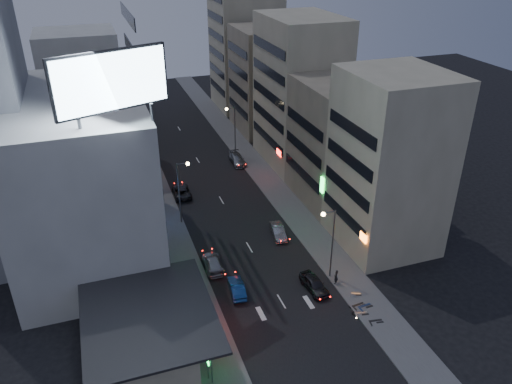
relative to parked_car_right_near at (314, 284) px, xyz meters
name	(u,v)px	position (x,y,z in m)	size (l,w,h in m)	color
ground	(297,328)	(-3.82, -4.62, -0.71)	(180.00, 180.00, 0.00)	black
sidewalk_left	(158,196)	(-11.82, 25.38, -0.65)	(4.00, 120.00, 0.12)	#4C4C4F
sidewalk_right	(266,179)	(4.18, 25.38, -0.65)	(4.00, 120.00, 0.12)	#4C4C4F
food_court	(140,333)	(-17.72, -2.62, 1.28)	(11.00, 13.00, 3.88)	#C3B798
white_building	(81,177)	(-20.82, 15.38, 8.29)	(14.00, 24.00, 18.00)	silver
shophouse_near	(389,163)	(11.18, 5.88, 9.29)	(10.00, 11.00, 20.00)	#C3B798
shophouse_mid	(342,142)	(11.68, 17.38, 7.29)	(11.00, 12.00, 16.00)	tan
shophouse_far	(300,92)	(11.18, 30.38, 10.29)	(10.00, 14.00, 22.00)	#C3B798
far_left_a	(85,100)	(-19.32, 40.38, 9.29)	(11.00, 10.00, 20.00)	silver
far_left_b	(81,93)	(-19.82, 53.38, 6.79)	(12.00, 10.00, 15.00)	gray
far_right_a	(268,80)	(11.68, 45.38, 8.29)	(11.00, 12.00, 18.00)	tan
far_right_b	(246,47)	(12.18, 59.38, 11.29)	(12.00, 12.00, 24.00)	#C3B798
billboard	(112,82)	(-16.81, 5.35, 20.95)	(9.52, 3.75, 6.20)	#595B60
street_lamp_right_near	(330,235)	(2.08, 1.38, 4.66)	(1.60, 0.44, 8.02)	#595B60
street_lamp_left	(182,184)	(-9.73, 17.38, 4.66)	(1.60, 0.44, 8.02)	#595B60
street_lamp_right_far	(232,124)	(2.08, 35.38, 4.66)	(1.60, 0.44, 8.02)	#595B60
parked_car_right_near	(314,284)	(0.00, 0.00, 0.00)	(1.67, 4.16, 1.42)	#25252A
parked_car_right_mid	(278,231)	(0.18, 10.56, -0.05)	(1.40, 4.01, 1.32)	#93949A
parked_car_left	(182,191)	(-8.61, 24.48, -0.05)	(2.20, 4.77, 1.33)	#242429
parked_car_right_far	(237,159)	(1.78, 32.10, 0.00)	(1.97, 4.86, 1.41)	gray
road_car_blue	(237,288)	(-7.60, 2.07, -0.06)	(1.38, 3.96, 1.30)	navy
road_car_silver	(213,263)	(-8.82, 6.96, -0.04)	(1.87, 4.61, 1.34)	#96999D
person	(336,277)	(2.48, 0.07, 0.22)	(0.59, 0.39, 1.62)	black
scooter_black_a	(382,314)	(4.12, -6.15, 0.00)	(1.91, 0.64, 1.17)	black
scooter_silver_a	(367,306)	(3.36, -4.76, -0.02)	(1.87, 0.62, 1.14)	#B4B6BD
scooter_blue	(370,298)	(4.22, -3.80, 0.04)	(2.05, 0.68, 1.25)	navy
scooter_black_b	(363,297)	(3.64, -3.44, 0.01)	(1.95, 0.65, 1.19)	black
scooter_silver_b	(361,289)	(4.18, -2.19, -0.09)	(1.62, 0.54, 0.99)	#AEB1B6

